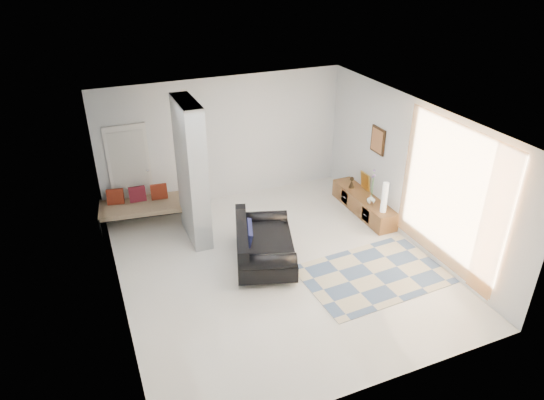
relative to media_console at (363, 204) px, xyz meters
name	(u,v)px	position (x,y,z in m)	size (l,w,h in m)	color
floor	(278,266)	(-2.52, -1.13, -0.20)	(6.00, 6.00, 0.00)	beige
ceiling	(279,120)	(-2.52, -1.13, 2.60)	(6.00, 6.00, 0.00)	white
wall_back	(225,140)	(-2.52, 1.87, 1.20)	(6.00, 6.00, 0.00)	silver
wall_front	(377,306)	(-2.52, -4.13, 1.20)	(6.00, 6.00, 0.00)	silver
wall_left	(111,231)	(-5.27, -1.13, 1.20)	(6.00, 6.00, 0.00)	silver
wall_right	(411,172)	(0.23, -1.13, 1.20)	(6.00, 6.00, 0.00)	silver
partition_column	(192,172)	(-3.62, 0.47, 1.20)	(0.35, 1.20, 2.80)	#A8ADAF
hallway_door	(130,172)	(-4.62, 1.83, 0.82)	(0.85, 0.06, 2.04)	white
curtain	(450,197)	(0.15, -2.28, 1.25)	(2.55, 2.55, 0.00)	#F2973F
wall_art	(378,140)	(0.20, 0.00, 1.45)	(0.04, 0.45, 0.55)	#341F0E
media_console	(363,204)	(0.00, 0.00, 0.00)	(0.45, 1.97, 0.80)	brown
loveseat	(261,245)	(-2.74, -0.86, 0.14)	(1.50, 1.97, 0.76)	silver
daybed	(146,204)	(-4.44, 1.42, 0.21)	(2.02, 1.07, 0.77)	black
area_rug	(373,274)	(-1.04, -2.03, -0.20)	(2.51, 1.67, 0.01)	beige
cylinder_lamp	(385,197)	(-0.02, -0.74, 0.52)	(0.12, 0.12, 0.65)	white
bronze_figurine	(352,182)	(-0.05, 0.46, 0.32)	(0.13, 0.13, 0.26)	black
vase	(371,199)	(-0.05, -0.33, 0.29)	(0.18, 0.18, 0.18)	white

